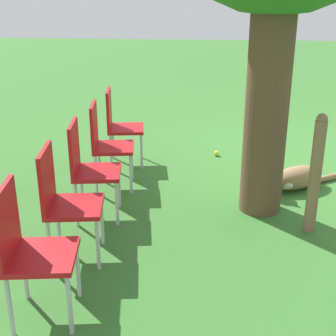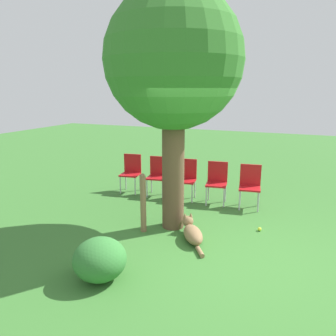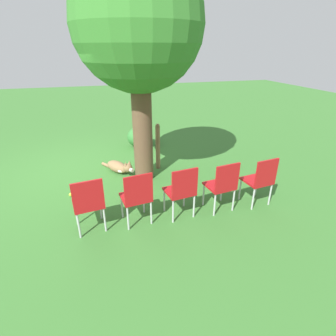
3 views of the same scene
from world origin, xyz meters
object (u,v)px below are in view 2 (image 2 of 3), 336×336
at_px(dog, 192,232).
at_px(red_chair_2, 186,176).
at_px(fence_post, 143,203).
at_px(red_chair_0, 250,183).
at_px(red_chair_3, 158,173).
at_px(tennis_ball, 260,229).
at_px(red_chair_1, 217,180).
at_px(oak_tree, 174,63).
at_px(red_chair_4, 131,170).

bearing_deg(dog, red_chair_2, -10.54).
xyz_separation_m(dog, fence_post, (-0.01, 0.91, 0.41)).
bearing_deg(dog, red_chair_0, -50.30).
xyz_separation_m(fence_post, red_chair_0, (1.99, -1.54, -0.01)).
xyz_separation_m(red_chair_2, red_chair_3, (0.01, 0.72, 0.00)).
bearing_deg(tennis_ball, fence_post, 112.77).
relative_size(fence_post, red_chair_1, 1.17).
bearing_deg(red_chair_3, red_chair_0, 81.44).
height_order(oak_tree, red_chair_0, oak_tree).
distance_m(red_chair_2, red_chair_3, 0.72).
bearing_deg(oak_tree, tennis_ball, -74.99).
bearing_deg(red_chair_4, tennis_ball, 61.62).
height_order(oak_tree, red_chair_3, oak_tree).
bearing_deg(tennis_ball, oak_tree, 105.01).
xyz_separation_m(red_chair_1, red_chair_4, (0.02, 2.16, 0.00)).
height_order(red_chair_3, tennis_ball, red_chair_3).
height_order(fence_post, tennis_ball, fence_post).
bearing_deg(red_chair_0, tennis_ball, 9.89).
xyz_separation_m(dog, red_chair_3, (2.00, 1.54, 0.39)).
relative_size(oak_tree, dog, 4.25).
relative_size(red_chair_1, tennis_ball, 13.48).
bearing_deg(red_chair_0, fence_post, -45.70).
bearing_deg(red_chair_1, red_chair_0, 81.44).
height_order(red_chair_0, tennis_ball, red_chair_0).
relative_size(red_chair_2, red_chair_4, 1.00).
relative_size(red_chair_4, tennis_ball, 13.48).
bearing_deg(red_chair_2, tennis_ball, 48.69).
xyz_separation_m(red_chair_2, tennis_ball, (-1.20, -1.83, -0.49)).
relative_size(fence_post, red_chair_4, 1.17).
relative_size(oak_tree, red_chair_3, 4.49).
distance_m(oak_tree, red_chair_3, 3.05).
xyz_separation_m(fence_post, red_chair_2, (2.00, -0.09, -0.01)).
distance_m(fence_post, red_chair_4, 2.43).
relative_size(fence_post, red_chair_2, 1.17).
relative_size(red_chair_1, red_chair_4, 1.00).
relative_size(red_chair_0, red_chair_4, 1.00).
height_order(dog, red_chair_3, red_chair_3).
xyz_separation_m(red_chair_0, red_chair_2, (0.01, 1.44, 0.00)).
bearing_deg(red_chair_0, dog, -25.59).
bearing_deg(oak_tree, dog, -127.99).
xyz_separation_m(dog, red_chair_1, (1.99, 0.09, 0.39)).
bearing_deg(red_chair_3, dog, 29.45).
bearing_deg(dog, fence_post, 57.73).
height_order(dog, fence_post, fence_post).
xyz_separation_m(red_chair_0, tennis_ball, (-1.19, -0.38, -0.49)).
xyz_separation_m(red_chair_2, red_chair_4, (0.01, 1.44, 0.00)).
bearing_deg(red_chair_4, red_chair_2, 81.44).
bearing_deg(fence_post, red_chair_0, -37.66).
height_order(dog, tennis_ball, dog).
relative_size(red_chair_0, red_chair_3, 1.00).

